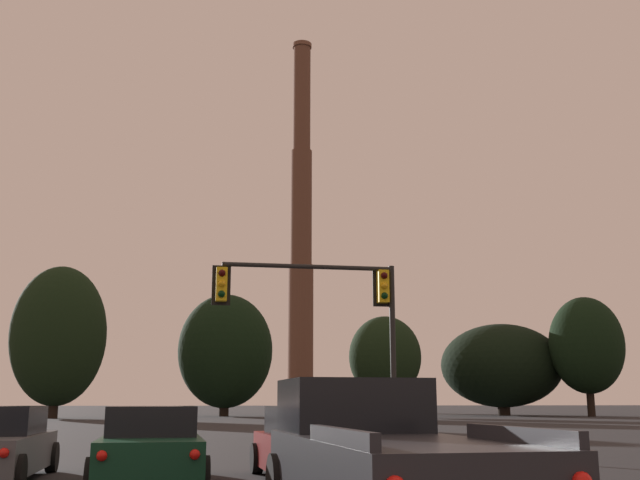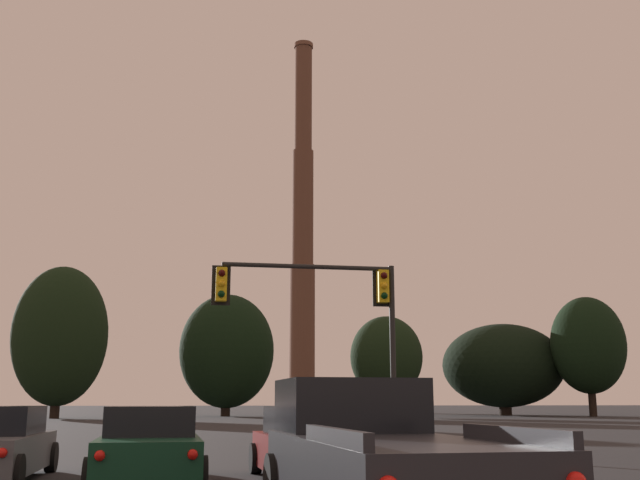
{
  "view_description": "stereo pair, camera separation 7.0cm",
  "coord_description": "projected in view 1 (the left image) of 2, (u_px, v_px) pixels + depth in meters",
  "views": [
    {
      "loc": [
        0.72,
        0.31,
        1.51
      ],
      "look_at": [
        5.17,
        25.72,
        7.1
      ],
      "focal_mm": 42.0,
      "sensor_mm": 36.0,
      "label": 1
    },
    {
      "loc": [
        0.79,
        0.3,
        1.51
      ],
      "look_at": [
        5.17,
        25.72,
        7.1
      ],
      "focal_mm": 42.0,
      "sensor_mm": 36.0,
      "label": 2
    }
  ],
  "objects": [
    {
      "name": "sedan_center_lane_front",
      "position": [
        151.0,
        447.0,
        14.12
      ],
      "size": [
        2.12,
        4.75,
        1.43
      ],
      "rotation": [
        0.0,
        0.0,
        0.03
      ],
      "color": "#0F3823",
      "rests_on": "ground_plane"
    },
    {
      "name": "pickup_truck_right_lane_second",
      "position": [
        383.0,
        462.0,
        8.99
      ],
      "size": [
        2.39,
        5.57,
        1.82
      ],
      "rotation": [
        0.0,
        0.0,
        0.04
      ],
      "color": "#232328",
      "rests_on": "ground_plane"
    },
    {
      "name": "sedan_right_lane_front",
      "position": [
        315.0,
        446.0,
        14.56
      ],
      "size": [
        2.19,
        4.78,
        1.43
      ],
      "rotation": [
        0.0,
        0.0,
        0.05
      ],
      "color": "maroon",
      "rests_on": "ground_plane"
    },
    {
      "name": "traffic_light_overhead_right",
      "position": [
        333.0,
        306.0,
        23.48
      ],
      "size": [
        5.91,
        0.5,
        5.78
      ],
      "color": "black",
      "rests_on": "ground_plane"
    },
    {
      "name": "smokestack",
      "position": [
        301.0,
        258.0,
        120.68
      ],
      "size": [
        6.45,
        6.45,
        61.69
      ],
      "color": "#523427",
      "rests_on": "ground_plane"
    },
    {
      "name": "treeline_far_left",
      "position": [
        225.0,
        351.0,
        79.54
      ],
      "size": [
        10.01,
        9.01,
        12.82
      ],
      "color": "black",
      "rests_on": "ground_plane"
    },
    {
      "name": "treeline_far_right",
      "position": [
        59.0,
        335.0,
        69.77
      ],
      "size": [
        8.71,
        7.84,
        14.08
      ],
      "color": "black",
      "rests_on": "ground_plane"
    },
    {
      "name": "treeline_left_mid",
      "position": [
        502.0,
        366.0,
        83.48
      ],
      "size": [
        13.59,
        12.23,
        10.07
      ],
      "color": "black",
      "rests_on": "ground_plane"
    },
    {
      "name": "treeline_right_mid",
      "position": [
        385.0,
        357.0,
        74.13
      ],
      "size": [
        7.2,
        6.48,
        9.88
      ],
      "color": "black",
      "rests_on": "ground_plane"
    },
    {
      "name": "treeline_center_right",
      "position": [
        587.0,
        345.0,
        79.11
      ],
      "size": [
        7.89,
        7.1,
        12.47
      ],
      "color": "black",
      "rests_on": "ground_plane"
    }
  ]
}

